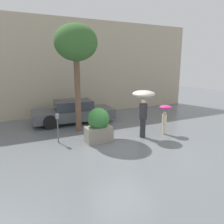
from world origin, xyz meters
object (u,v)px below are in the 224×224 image
planter_box (99,124)px  person_child (165,113)px  person_adult (144,101)px  street_tree (76,45)px  parking_meter (57,122)px  parked_car_near (74,112)px

planter_box → person_child: bearing=-6.9°
person_adult → street_tree: (-2.32, 2.18, 2.47)m
person_child → parking_meter: 4.89m
person_adult → person_child: person_adult is taller
parked_car_near → planter_box: bearing=-174.9°
planter_box → person_adult: size_ratio=0.70×
street_tree → person_child: bearing=-33.6°
parking_meter → planter_box: bearing=-22.1°
person_child → street_tree: size_ratio=0.27×
person_adult → person_child: bearing=-62.1°
person_child → person_adult: bearing=140.6°
planter_box → person_adult: 2.25m
person_child → planter_box: bearing=140.1°
street_tree → parking_meter: street_tree is taller
planter_box → street_tree: bearing=97.8°
parked_car_near → person_child: bearing=-135.9°
parked_car_near → parking_meter: (-1.55, -2.91, 0.30)m
person_adult → parking_meter: person_adult is taller
person_adult → person_child: size_ratio=1.54×
parked_car_near → parking_meter: bearing=156.7°
planter_box → parking_meter: size_ratio=1.18×
person_adult → street_tree: street_tree is taller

